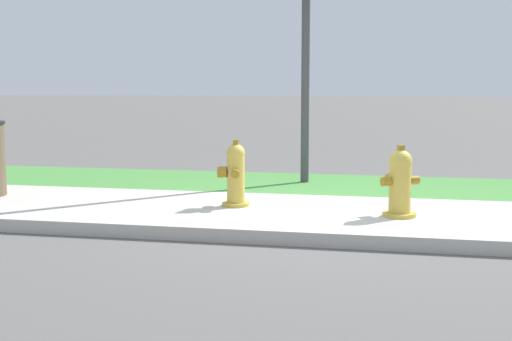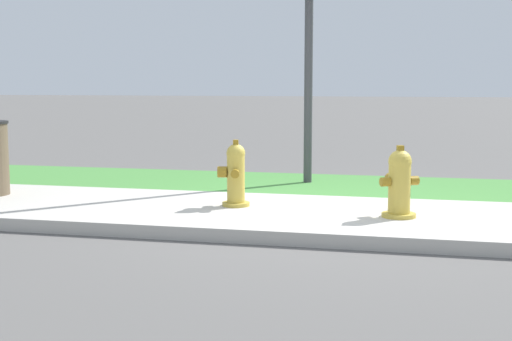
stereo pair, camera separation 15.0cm
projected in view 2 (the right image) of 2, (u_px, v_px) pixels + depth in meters
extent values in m
plane|color=#5B5956|center=(316.00, 216.00, 7.13)|extent=(120.00, 120.00, 0.00)
cube|color=#BCB7AD|center=(316.00, 215.00, 7.13)|extent=(18.00, 2.46, 0.01)
cube|color=#47893D|center=(341.00, 185.00, 9.28)|extent=(18.00, 1.99, 0.01)
cube|color=#BCB7AD|center=(292.00, 237.00, 5.85)|extent=(18.00, 0.16, 0.12)
cylinder|color=gold|center=(399.00, 216.00, 7.01)|extent=(0.33, 0.33, 0.05)
cylinder|color=gold|center=(399.00, 187.00, 6.97)|extent=(0.22, 0.22, 0.51)
sphere|color=gold|center=(400.00, 162.00, 6.94)|extent=(0.23, 0.23, 0.23)
cube|color=olive|center=(400.00, 148.00, 6.92)|extent=(0.08, 0.08, 0.06)
cylinder|color=olive|center=(385.00, 182.00, 6.92)|extent=(0.12, 0.12, 0.09)
cylinder|color=olive|center=(413.00, 181.00, 7.01)|extent=(0.12, 0.12, 0.09)
cylinder|color=olive|center=(392.00, 179.00, 7.11)|extent=(0.15, 0.15, 0.12)
cylinder|color=gold|center=(236.00, 204.00, 7.64)|extent=(0.30, 0.30, 0.05)
cylinder|color=gold|center=(236.00, 178.00, 7.60)|extent=(0.19, 0.19, 0.53)
sphere|color=gold|center=(236.00, 153.00, 7.57)|extent=(0.20, 0.20, 0.20)
cube|color=olive|center=(236.00, 142.00, 7.56)|extent=(0.07, 0.07, 0.06)
cylinder|color=olive|center=(235.00, 174.00, 7.46)|extent=(0.11, 0.11, 0.09)
cylinder|color=olive|center=(237.00, 170.00, 7.74)|extent=(0.11, 0.11, 0.09)
cylinder|color=olive|center=(222.00, 172.00, 7.60)|extent=(0.12, 0.14, 0.12)
cylinder|color=#3D3D42|center=(309.00, 0.00, 9.21)|extent=(0.11, 0.11, 4.76)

